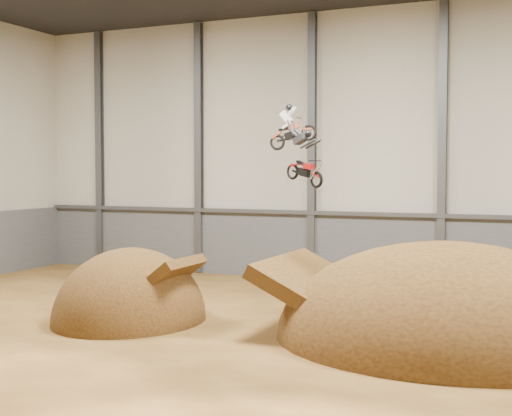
{
  "coord_description": "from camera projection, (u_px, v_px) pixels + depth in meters",
  "views": [
    {
      "loc": [
        8.7,
        -20.59,
        5.74
      ],
      "look_at": [
        -1.87,
        4.0,
        4.34
      ],
      "focal_mm": 50.0,
      "sensor_mm": 36.0,
      "label": 1
    }
  ],
  "objects": [
    {
      "name": "floor",
      "position": [
        260.0,
        351.0,
        22.62
      ],
      "size": [
        40.0,
        40.0,
        0.0
      ],
      "primitive_type": "plane",
      "color": "#523516",
      "rests_on": "ground"
    },
    {
      "name": "back_wall",
      "position": [
        376.0,
        146.0,
        36.01
      ],
      "size": [
        40.0,
        0.1,
        14.0
      ],
      "primitive_type": "cube",
      "color": "#BAB5A4",
      "rests_on": "ground"
    },
    {
      "name": "lower_band_back",
      "position": [
        374.0,
        249.0,
        36.2
      ],
      "size": [
        39.8,
        0.18,
        3.5
      ],
      "primitive_type": "cube",
      "color": "#53565A",
      "rests_on": "ground"
    },
    {
      "name": "steel_rail",
      "position": [
        374.0,
        214.0,
        35.97
      ],
      "size": [
        39.8,
        0.35,
        0.2
      ],
      "primitive_type": "cube",
      "color": "#47494F",
      "rests_on": "lower_band_back"
    },
    {
      "name": "steel_column_0",
      "position": [
        100.0,
        150.0,
        42.41
      ],
      "size": [
        0.4,
        0.36,
        13.9
      ],
      "primitive_type": "cube",
      "color": "#47494F",
      "rests_on": "ground"
    },
    {
      "name": "steel_column_1",
      "position": [
        199.0,
        148.0,
        39.78
      ],
      "size": [
        0.4,
        0.36,
        13.9
      ],
      "primitive_type": "cube",
      "color": "#47494F",
      "rests_on": "ground"
    },
    {
      "name": "steel_column_2",
      "position": [
        312.0,
        147.0,
        37.15
      ],
      "size": [
        0.4,
        0.36,
        13.9
      ],
      "primitive_type": "cube",
      "color": "#47494F",
      "rests_on": "ground"
    },
    {
      "name": "steel_column_3",
      "position": [
        442.0,
        145.0,
        34.52
      ],
      "size": [
        0.4,
        0.36,
        13.9
      ],
      "primitive_type": "cube",
      "color": "#47494F",
      "rests_on": "ground"
    },
    {
      "name": "takeoff_ramp",
      "position": [
        130.0,
        321.0,
        27.28
      ],
      "size": [
        5.6,
        6.46,
        5.6
      ],
      "primitive_type": "ellipsoid",
      "color": "#36210D",
      "rests_on": "ground"
    },
    {
      "name": "landing_ramp",
      "position": [
        447.0,
        341.0,
        23.96
      ],
      "size": [
        11.68,
        10.34,
        6.74
      ],
      "primitive_type": "ellipsoid",
      "color": "#36210D",
      "rests_on": "ground"
    },
    {
      "name": "fmx_rider_a",
      "position": [
        295.0,
        123.0,
        28.9
      ],
      "size": [
        2.48,
        0.94,
        2.3
      ],
      "primitive_type": null,
      "rotation": [
        0.0,
        -0.27,
        0.07
      ],
      "color": "#C34117"
    },
    {
      "name": "fmx_rider_b",
      "position": [
        303.0,
        154.0,
        25.48
      ],
      "size": [
        2.87,
        1.94,
        2.6
      ],
      "primitive_type": null,
      "rotation": [
        0.0,
        0.22,
        -0.48
      ],
      "color": "#B30D10"
    }
  ]
}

